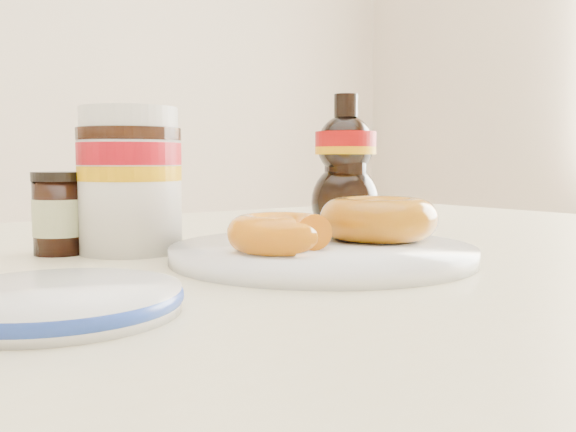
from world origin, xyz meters
TOP-DOWN VIEW (x-y plane):
  - dining_table at (0.00, 0.10)m, footprint 1.40×0.90m
  - plate at (0.07, 0.04)m, footprint 0.26×0.26m
  - donut_bitten at (0.02, 0.03)m, footprint 0.11×0.11m
  - donut_whole at (0.14, 0.04)m, footprint 0.12×0.12m
  - nutella_jar at (-0.05, 0.18)m, footprint 0.10×0.10m
  - syrup_bottle at (0.21, 0.16)m, footprint 0.09×0.08m
  - dark_jar at (-0.10, 0.21)m, footprint 0.05×0.05m
  - blue_rim_saucer at (-0.17, -0.03)m, footprint 0.14×0.14m

SIDE VIEW (x-z plane):
  - dining_table at x=0.00m, z-range 0.29..1.04m
  - plate at x=0.07m, z-range 0.75..0.76m
  - blue_rim_saucer at x=-0.17m, z-range 0.75..0.77m
  - donut_bitten at x=0.02m, z-range 0.76..0.79m
  - donut_whole at x=0.14m, z-range 0.76..0.80m
  - dark_jar at x=-0.10m, z-range 0.75..0.82m
  - nutella_jar at x=-0.05m, z-range 0.76..0.89m
  - syrup_bottle at x=0.21m, z-range 0.75..0.91m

